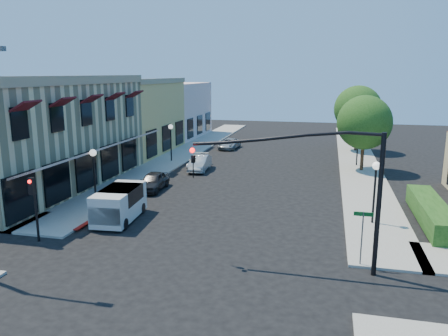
% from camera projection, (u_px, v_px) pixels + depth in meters
% --- Properties ---
extents(ground, '(120.00, 120.00, 0.00)m').
position_uv_depth(ground, '(180.00, 270.00, 18.66)').
color(ground, black).
rests_on(ground, ground).
extents(sidewalk_left, '(3.50, 50.00, 0.12)m').
position_uv_depth(sidewalk_left, '(186.00, 152.00, 46.29)').
color(sidewalk_left, gray).
rests_on(sidewalk_left, ground).
extents(sidewalk_right, '(3.50, 50.00, 0.12)m').
position_uv_depth(sidewalk_right, '(357.00, 160.00, 42.30)').
color(sidewalk_right, gray).
rests_on(sidewalk_right, ground).
extents(curb_red_strip, '(0.25, 10.00, 0.06)m').
position_uv_depth(curb_red_strip, '(119.00, 205.00, 27.83)').
color(curb_red_strip, maroon).
rests_on(curb_red_strip, ground).
extents(corner_brick_building, '(11.77, 18.20, 8.10)m').
position_uv_depth(corner_brick_building, '(28.00, 133.00, 31.78)').
color(corner_brick_building, beige).
rests_on(corner_brick_building, ground).
extents(yellow_stucco_building, '(10.00, 12.00, 7.60)m').
position_uv_depth(yellow_stucco_building, '(121.00, 116.00, 46.09)').
color(yellow_stucco_building, '#DCC063').
rests_on(yellow_stucco_building, ground).
extents(pink_stucco_building, '(10.00, 12.00, 7.00)m').
position_uv_depth(pink_stucco_building, '(163.00, 110.00, 57.55)').
color(pink_stucco_building, beige).
rests_on(pink_stucco_building, ground).
extents(hedge, '(1.40, 8.00, 1.10)m').
position_uv_depth(hedge, '(430.00, 223.00, 24.54)').
color(hedge, '#1A4313').
rests_on(hedge, ground).
extents(street_tree_a, '(4.56, 4.56, 6.48)m').
position_uv_depth(street_tree_a, '(364.00, 123.00, 36.65)').
color(street_tree_a, '#352115').
rests_on(street_tree_a, ground).
extents(street_tree_b, '(4.94, 4.94, 7.02)m').
position_uv_depth(street_tree_b, '(358.00, 109.00, 46.08)').
color(street_tree_b, '#352115').
rests_on(street_tree_b, ground).
extents(signal_mast_arm, '(8.01, 0.39, 6.00)m').
position_uv_depth(signal_mast_arm, '(326.00, 177.00, 17.87)').
color(signal_mast_arm, black).
rests_on(signal_mast_arm, ground).
extents(secondary_signal, '(0.28, 0.42, 3.32)m').
position_uv_depth(secondary_signal, '(34.00, 197.00, 21.32)').
color(secondary_signal, black).
rests_on(secondary_signal, ground).
extents(street_name_sign, '(0.80, 0.06, 2.50)m').
position_uv_depth(street_name_sign, '(362.00, 230.00, 18.67)').
color(street_name_sign, '#595B5E').
rests_on(street_name_sign, ground).
extents(lamppost_left_near, '(0.44, 0.44, 3.57)m').
position_uv_depth(lamppost_left_near, '(94.00, 162.00, 27.61)').
color(lamppost_left_near, black).
rests_on(lamppost_left_near, ground).
extents(lamppost_left_far, '(0.44, 0.44, 3.57)m').
position_uv_depth(lamppost_left_far, '(171.00, 133.00, 40.91)').
color(lamppost_left_far, black).
rests_on(lamppost_left_far, ground).
extents(lamppost_right_near, '(0.44, 0.44, 3.57)m').
position_uv_depth(lamppost_right_near, '(376.00, 177.00, 23.73)').
color(lamppost_right_near, black).
rests_on(lamppost_right_near, ground).
extents(lamppost_right_far, '(0.44, 0.44, 3.57)m').
position_uv_depth(lamppost_right_far, '(358.00, 136.00, 38.93)').
color(lamppost_right_far, black).
rests_on(lamppost_right_far, ground).
extents(white_van, '(2.17, 4.35, 1.87)m').
position_uv_depth(white_van, '(119.00, 202.00, 24.76)').
color(white_van, silver).
rests_on(white_van, ground).
extents(parked_car_a, '(1.69, 3.85, 1.29)m').
position_uv_depth(parked_car_a, '(153.00, 181.00, 31.33)').
color(parked_car_a, black).
rests_on(parked_car_a, ground).
extents(parked_car_b, '(1.63, 4.02, 1.30)m').
position_uv_depth(parked_car_b, '(200.00, 163.00, 37.66)').
color(parked_car_b, '#ADB1B2').
rests_on(parked_car_b, ground).
extents(parked_car_c, '(2.05, 4.02, 1.12)m').
position_uv_depth(parked_car_c, '(198.00, 162.00, 38.74)').
color(parked_car_c, silver).
rests_on(parked_car_c, ground).
extents(parked_car_d, '(2.06, 4.09, 1.11)m').
position_uv_depth(parked_car_d, '(229.00, 144.00, 48.59)').
color(parked_car_d, '#A5A8AA').
rests_on(parked_car_d, ground).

